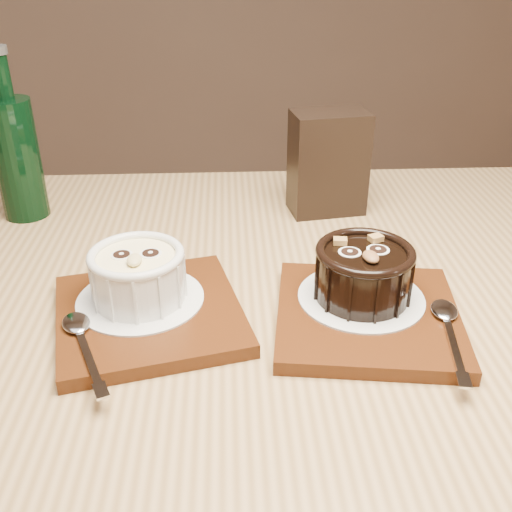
{
  "coord_description": "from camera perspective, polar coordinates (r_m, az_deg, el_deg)",
  "views": [
    {
      "loc": [
        0.08,
        -0.31,
        1.1
      ],
      "look_at": [
        0.14,
        0.2,
        0.81
      ],
      "focal_mm": 42.0,
      "sensor_mm": 36.0,
      "label": 1
    }
  ],
  "objects": [
    {
      "name": "spoon_right",
      "position": [
        0.59,
        18.0,
        -6.74
      ],
      "size": [
        0.06,
        0.14,
        0.01
      ],
      "primitive_type": null,
      "rotation": [
        0.0,
        0.0,
        -0.23
      ],
      "color": "silver",
      "rests_on": "tray_right"
    },
    {
      "name": "tray_right",
      "position": [
        0.61,
        10.56,
        -5.67
      ],
      "size": [
        0.21,
        0.21,
        0.01
      ],
      "primitive_type": "cube",
      "rotation": [
        0.0,
        0.0,
        -0.2
      ],
      "color": "#4A220C",
      "rests_on": "table"
    },
    {
      "name": "doily_right",
      "position": [
        0.63,
        9.96,
        -3.88
      ],
      "size": [
        0.13,
        0.13,
        0.0
      ],
      "primitive_type": "cylinder",
      "color": "silver",
      "rests_on": "tray_right"
    },
    {
      "name": "green_bottle",
      "position": [
        0.86,
        -21.86,
        8.96
      ],
      "size": [
        0.06,
        0.06,
        0.23
      ],
      "color": "black",
      "rests_on": "table"
    },
    {
      "name": "table",
      "position": [
        0.69,
        1.43,
        -11.22
      ],
      "size": [
        1.25,
        0.88,
        0.75
      ],
      "rotation": [
        0.0,
        0.0,
        -0.06
      ],
      "color": "olive",
      "rests_on": "ground"
    },
    {
      "name": "tray_left",
      "position": [
        0.62,
        -10.1,
        -5.51
      ],
      "size": [
        0.21,
        0.21,
        0.01
      ],
      "primitive_type": "cube",
      "rotation": [
        0.0,
        0.0,
        0.17
      ],
      "color": "#4A220C",
      "rests_on": "table"
    },
    {
      "name": "doily_left",
      "position": [
        0.63,
        -10.94,
        -4.03
      ],
      "size": [
        0.13,
        0.13,
        0.0
      ],
      "primitive_type": "cylinder",
      "color": "silver",
      "rests_on": "tray_left"
    },
    {
      "name": "ramekin_dark",
      "position": [
        0.61,
        10.21,
        -1.37
      ],
      "size": [
        0.1,
        0.1,
        0.06
      ],
      "rotation": [
        0.0,
        0.0,
        0.06
      ],
      "color": "black",
      "rests_on": "doily_right"
    },
    {
      "name": "spoon_left",
      "position": [
        0.57,
        -16.12,
        -7.93
      ],
      "size": [
        0.07,
        0.14,
        0.01
      ],
      "primitive_type": null,
      "rotation": [
        0.0,
        0.0,
        0.33
      ],
      "color": "silver",
      "rests_on": "tray_left"
    },
    {
      "name": "condiment_stand",
      "position": [
        0.83,
        6.87,
        8.78
      ],
      "size": [
        0.11,
        0.07,
        0.14
      ],
      "primitive_type": "cube",
      "rotation": [
        0.0,
        0.0,
        0.09
      ],
      "color": "black",
      "rests_on": "table"
    },
    {
      "name": "ramekin_white",
      "position": [
        0.61,
        -11.2,
        -1.62
      ],
      "size": [
        0.1,
        0.1,
        0.06
      ],
      "rotation": [
        0.0,
        0.0,
        -0.02
      ],
      "color": "silver",
      "rests_on": "doily_left"
    }
  ]
}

